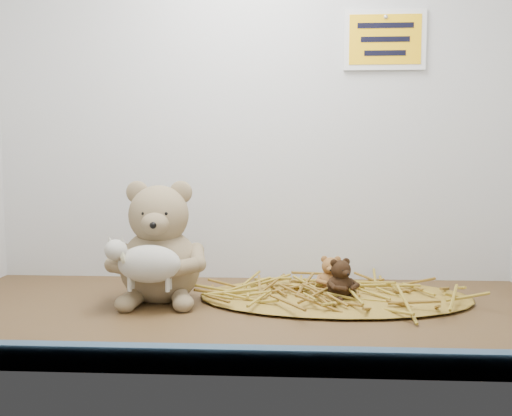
# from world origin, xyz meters

# --- Properties ---
(alcove_shell) EXTENTS (1.20, 0.60, 0.90)m
(alcove_shell) POSITION_xyz_m (0.00, 0.09, 0.45)
(alcove_shell) COLOR #483419
(alcove_shell) RESTS_ON ground
(front_rail) EXTENTS (1.19, 0.02, 0.04)m
(front_rail) POSITION_xyz_m (0.00, -0.29, 0.02)
(front_rail) COLOR #344C63
(front_rail) RESTS_ON shelf_floor
(straw_bed) EXTENTS (0.55, 0.32, 0.01)m
(straw_bed) POSITION_xyz_m (0.18, 0.11, 0.01)
(straw_bed) COLOR brown
(straw_bed) RESTS_ON shelf_floor
(main_teddy) EXTENTS (0.21, 0.22, 0.24)m
(main_teddy) POSITION_xyz_m (-0.17, 0.08, 0.12)
(main_teddy) COLOR #8B7055
(main_teddy) RESTS_ON shelf_floor
(toy_lamb) EXTENTS (0.15, 0.09, 0.10)m
(toy_lamb) POSITION_xyz_m (-0.17, -0.00, 0.09)
(toy_lamb) COLOR beige
(toy_lamb) RESTS_ON main_teddy
(mini_teddy_tan) EXTENTS (0.07, 0.07, 0.08)m
(mini_teddy_tan) POSITION_xyz_m (0.17, 0.14, 0.05)
(mini_teddy_tan) COLOR brown
(mini_teddy_tan) RESTS_ON straw_bed
(mini_teddy_brown) EXTENTS (0.09, 0.09, 0.08)m
(mini_teddy_brown) POSITION_xyz_m (0.19, 0.09, 0.05)
(mini_teddy_brown) COLOR black
(mini_teddy_brown) RESTS_ON straw_bed
(wall_sign) EXTENTS (0.16, 0.01, 0.11)m
(wall_sign) POSITION_xyz_m (0.30, 0.29, 0.55)
(wall_sign) COLOR #E5A60B
(wall_sign) RESTS_ON back_wall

